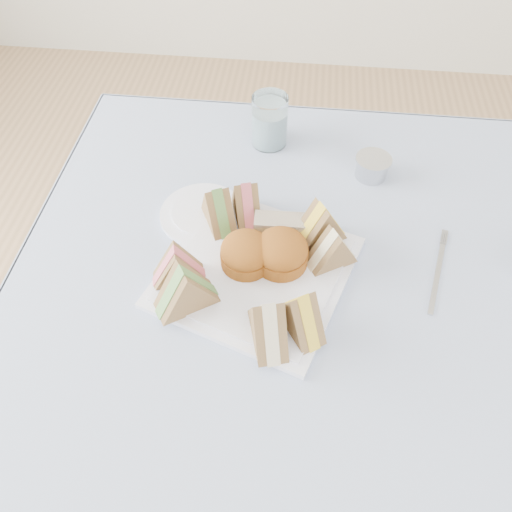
# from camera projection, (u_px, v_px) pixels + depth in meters

# --- Properties ---
(floor) EXTENTS (4.00, 4.00, 0.00)m
(floor) POSITION_uv_depth(u_px,v_px,m) (283.00, 433.00, 1.44)
(floor) COLOR #9E7751
(floor) RESTS_ON ground
(table) EXTENTS (0.90, 0.90, 0.74)m
(table) POSITION_uv_depth(u_px,v_px,m) (290.00, 377.00, 1.15)
(table) COLOR brown
(table) RESTS_ON floor
(tablecloth) EXTENTS (1.02, 1.02, 0.01)m
(tablecloth) POSITION_uv_depth(u_px,v_px,m) (301.00, 283.00, 0.86)
(tablecloth) COLOR #A7B3DF
(tablecloth) RESTS_ON table
(serving_plate) EXTENTS (0.38, 0.38, 0.01)m
(serving_plate) POSITION_uv_depth(u_px,v_px,m) (256.00, 272.00, 0.86)
(serving_plate) COLOR white
(serving_plate) RESTS_ON tablecloth
(sandwich_fl_a) EXTENTS (0.10, 0.07, 0.08)m
(sandwich_fl_a) POSITION_uv_depth(u_px,v_px,m) (177.00, 264.00, 0.82)
(sandwich_fl_a) COLOR brown
(sandwich_fl_a) RESTS_ON serving_plate
(sandwich_fl_b) EXTENTS (0.11, 0.10, 0.09)m
(sandwich_fl_b) POSITION_uv_depth(u_px,v_px,m) (185.00, 287.00, 0.78)
(sandwich_fl_b) COLOR brown
(sandwich_fl_b) RESTS_ON serving_plate
(sandwich_fr_a) EXTENTS (0.09, 0.10, 0.08)m
(sandwich_fr_a) POSITION_uv_depth(u_px,v_px,m) (301.00, 312.00, 0.76)
(sandwich_fr_a) COLOR brown
(sandwich_fr_a) RESTS_ON serving_plate
(sandwich_fr_b) EXTENTS (0.07, 0.11, 0.09)m
(sandwich_fr_b) POSITION_uv_depth(u_px,v_px,m) (268.00, 321.00, 0.74)
(sandwich_fr_b) COLOR brown
(sandwich_fr_b) RESTS_ON serving_plate
(sandwich_bl_a) EXTENTS (0.08, 0.10, 0.08)m
(sandwich_bl_a) POSITION_uv_depth(u_px,v_px,m) (218.00, 206.00, 0.90)
(sandwich_bl_a) COLOR brown
(sandwich_bl_a) RESTS_ON serving_plate
(sandwich_bl_b) EXTENTS (0.07, 0.10, 0.08)m
(sandwich_bl_b) POSITION_uv_depth(u_px,v_px,m) (246.00, 200.00, 0.91)
(sandwich_bl_b) COLOR brown
(sandwich_bl_b) RESTS_ON serving_plate
(sandwich_br_a) EXTENTS (0.10, 0.08, 0.08)m
(sandwich_br_a) POSITION_uv_depth(u_px,v_px,m) (333.00, 247.00, 0.84)
(sandwich_br_a) COLOR brown
(sandwich_br_a) RESTS_ON serving_plate
(sandwich_br_b) EXTENTS (0.11, 0.09, 0.09)m
(sandwich_br_b) POSITION_uv_depth(u_px,v_px,m) (320.00, 223.00, 0.87)
(sandwich_br_b) COLOR brown
(sandwich_br_b) RESTS_ON serving_plate
(scone_left) EXTENTS (0.11, 0.11, 0.06)m
(scone_left) POSITION_uv_depth(u_px,v_px,m) (246.00, 253.00, 0.85)
(scone_left) COLOR #A34712
(scone_left) RESTS_ON serving_plate
(scone_right) EXTENTS (0.10, 0.10, 0.06)m
(scone_right) POSITION_uv_depth(u_px,v_px,m) (281.00, 251.00, 0.85)
(scone_right) COLOR #A34712
(scone_right) RESTS_ON serving_plate
(pastry_slice) EXTENTS (0.09, 0.04, 0.04)m
(pastry_slice) POSITION_uv_depth(u_px,v_px,m) (280.00, 227.00, 0.89)
(pastry_slice) COLOR tan
(pastry_slice) RESTS_ON serving_plate
(side_plate) EXTENTS (0.21, 0.21, 0.01)m
(side_plate) POSITION_uv_depth(u_px,v_px,m) (202.00, 214.00, 0.95)
(side_plate) COLOR white
(side_plate) RESTS_ON tablecloth
(water_glass) EXTENTS (0.10, 0.10, 0.11)m
(water_glass) POSITION_uv_depth(u_px,v_px,m) (270.00, 121.00, 1.05)
(water_glass) COLOR white
(water_glass) RESTS_ON tablecloth
(tea_strainer) EXTENTS (0.08, 0.08, 0.04)m
(tea_strainer) POSITION_uv_depth(u_px,v_px,m) (372.00, 168.00, 1.01)
(tea_strainer) COLOR #B3B3B6
(tea_strainer) RESTS_ON tablecloth
(fork) EXTENTS (0.05, 0.16, 0.00)m
(fork) POSITION_uv_depth(u_px,v_px,m) (437.00, 278.00, 0.86)
(fork) COLOR #B3B3B6
(fork) RESTS_ON tablecloth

